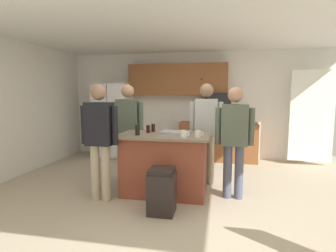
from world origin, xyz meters
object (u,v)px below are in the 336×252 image
object	(u,v)px
kitchen_island	(164,164)
person_elder_center	(99,134)
person_host_foreground	(128,126)
glass_dark_ale	(148,129)
person_guest_left	(234,135)
glass_short_whisky	(138,130)
mug_blue_stoneware	(198,134)
refrigerator	(113,120)
serving_tray	(176,133)
trash_bin	(162,191)
tumbler_amber	(153,128)
microwave_over_range	(219,99)
mug_ceramic_white	(184,134)
person_guest_right	(206,126)

from	to	relation	value
kitchen_island	person_elder_center	size ratio (longest dim) A/B	0.83
person_host_foreground	glass_dark_ale	xyz separation A→B (m)	(0.49, -0.43, 0.01)
person_guest_left	person_host_foreground	bearing A→B (deg)	-16.55
person_elder_center	glass_short_whisky	distance (m)	0.56
mug_blue_stoneware	refrigerator	bearing A→B (deg)	133.41
person_host_foreground	person_guest_left	xyz separation A→B (m)	(1.84, -0.49, -0.05)
person_host_foreground	glass_short_whisky	bearing A→B (deg)	-26.35
serving_tray	trash_bin	xyz separation A→B (m)	(-0.06, -0.75, -0.68)
person_guest_left	mug_blue_stoneware	size ratio (longest dim) A/B	13.09
refrigerator	kitchen_island	size ratio (longest dim) A/B	1.29
serving_tray	glass_short_whisky	bearing A→B (deg)	-156.67
serving_tray	trash_bin	bearing A→B (deg)	-94.57
kitchen_island	person_host_foreground	world-z (taller)	person_host_foreground
refrigerator	tumbler_amber	distance (m)	2.57
glass_short_whisky	serving_tray	bearing A→B (deg)	23.33
person_elder_center	glass_dark_ale	world-z (taller)	person_elder_center
serving_tray	person_host_foreground	bearing A→B (deg)	154.07
microwave_over_range	trash_bin	bearing A→B (deg)	-102.44
serving_tray	person_guest_left	bearing A→B (deg)	-2.01
mug_ceramic_white	trash_bin	distance (m)	0.86
person_host_foreground	mug_ceramic_white	size ratio (longest dim) A/B	13.05
tumbler_amber	person_elder_center	bearing A→B (deg)	-133.11
glass_dark_ale	refrigerator	bearing A→B (deg)	124.64
person_guest_left	mug_blue_stoneware	distance (m)	0.56
person_guest_right	trash_bin	world-z (taller)	person_guest_right
serving_tray	tumbler_amber	bearing A→B (deg)	155.71
refrigerator	person_guest_right	size ratio (longest dim) A/B	1.05
serving_tray	person_elder_center	bearing A→B (deg)	-154.89
microwave_over_range	mug_blue_stoneware	world-z (taller)	microwave_over_range
person_elder_center	mug_blue_stoneware	bearing A→B (deg)	-16.34
mug_ceramic_white	glass_short_whisky	size ratio (longest dim) A/B	0.87
glass_dark_ale	person_guest_left	bearing A→B (deg)	-2.86
serving_tray	person_guest_right	bearing A→B (deg)	52.62
microwave_over_range	person_elder_center	distance (m)	3.33
person_host_foreground	kitchen_island	bearing A→B (deg)	0.00
tumbler_amber	trash_bin	xyz separation A→B (m)	(0.35, -0.94, -0.72)
microwave_over_range	person_guest_left	distance (m)	2.44
tumbler_amber	microwave_over_range	bearing A→B (deg)	64.35
refrigerator	mug_ceramic_white	world-z (taller)	refrigerator
person_guest_right	glass_short_whisky	size ratio (longest dim) A/B	11.40
microwave_over_range	glass_short_whisky	bearing A→B (deg)	-114.43
person_guest_left	glass_short_whisky	xyz separation A→B (m)	(-1.44, -0.21, 0.07)
mug_blue_stoneware	kitchen_island	bearing A→B (deg)	161.17
mug_blue_stoneware	serving_tray	bearing A→B (deg)	146.31
refrigerator	person_guest_left	xyz separation A→B (m)	(2.86, -2.26, 0.05)
tumbler_amber	glass_short_whisky	distance (m)	0.45
person_guest_left	serving_tray	size ratio (longest dim) A/B	3.81
person_elder_center	serving_tray	xyz separation A→B (m)	(1.05, 0.49, -0.02)
refrigerator	tumbler_amber	bearing A→B (deg)	-52.62
trash_bin	glass_short_whisky	bearing A→B (deg)	133.55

